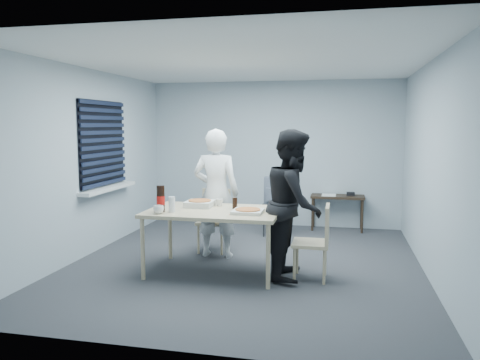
% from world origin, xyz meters
% --- Properties ---
extents(room, '(5.00, 5.00, 5.00)m').
position_xyz_m(room, '(-2.20, 0.40, 1.44)').
color(room, '#303135').
rests_on(room, ground).
extents(dining_table, '(1.61, 1.02, 0.78)m').
position_xyz_m(dining_table, '(-0.31, -0.46, 0.72)').
color(dining_table, '#C3B187').
rests_on(dining_table, ground).
extents(chair_far, '(0.42, 0.42, 0.89)m').
position_xyz_m(chair_far, '(-0.58, 0.57, 0.51)').
color(chair_far, '#C3B187').
rests_on(chair_far, ground).
extents(chair_right, '(0.42, 0.42, 0.89)m').
position_xyz_m(chair_right, '(0.96, -0.46, 0.51)').
color(chair_right, '#C3B187').
rests_on(chair_right, ground).
extents(person_white, '(0.65, 0.42, 1.77)m').
position_xyz_m(person_white, '(-0.47, 0.25, 0.89)').
color(person_white, white).
rests_on(person_white, ground).
extents(person_black, '(0.47, 0.86, 1.77)m').
position_xyz_m(person_black, '(0.66, -0.40, 0.89)').
color(person_black, black).
rests_on(person_black, ground).
extents(side_table, '(0.91, 0.40, 0.61)m').
position_xyz_m(side_table, '(1.16, 2.28, 0.53)').
color(side_table, '#2F1F18').
rests_on(side_table, ground).
extents(stool, '(0.38, 0.38, 0.52)m').
position_xyz_m(stool, '(0.14, 1.66, 0.41)').
color(stool, black).
rests_on(stool, ground).
extents(backpack, '(0.32, 0.24, 0.45)m').
position_xyz_m(backpack, '(0.14, 1.64, 0.74)').
color(backpack, slate).
rests_on(backpack, stool).
extents(pizza_box_a, '(0.34, 0.34, 0.08)m').
position_xyz_m(pizza_box_a, '(-0.55, -0.26, 0.82)').
color(pizza_box_a, silver).
rests_on(pizza_box_a, dining_table).
extents(pizza_box_b, '(0.35, 0.35, 0.05)m').
position_xyz_m(pizza_box_b, '(0.14, -0.56, 0.81)').
color(pizza_box_b, silver).
rests_on(pizza_box_b, dining_table).
extents(mug_a, '(0.17, 0.17, 0.10)m').
position_xyz_m(mug_a, '(-0.88, -0.83, 0.83)').
color(mug_a, white).
rests_on(mug_a, dining_table).
extents(mug_b, '(0.10, 0.10, 0.09)m').
position_xyz_m(mug_b, '(-0.32, -0.16, 0.83)').
color(mug_b, white).
rests_on(mug_b, dining_table).
extents(cola_glass, '(0.08, 0.08, 0.14)m').
position_xyz_m(cola_glass, '(-0.08, -0.30, 0.85)').
color(cola_glass, black).
rests_on(cola_glass, dining_table).
extents(soda_bottle, '(0.10, 0.10, 0.32)m').
position_xyz_m(soda_bottle, '(-0.90, -0.69, 0.94)').
color(soda_bottle, black).
rests_on(soda_bottle, dining_table).
extents(plastic_cups, '(0.10, 0.10, 0.19)m').
position_xyz_m(plastic_cups, '(-0.76, -0.69, 0.88)').
color(plastic_cups, silver).
rests_on(plastic_cups, dining_table).
extents(rubber_band, '(0.05, 0.05, 0.00)m').
position_xyz_m(rubber_band, '(-0.03, -0.71, 0.78)').
color(rubber_band, red).
rests_on(rubber_band, dining_table).
extents(papers, '(0.31, 0.37, 0.01)m').
position_xyz_m(papers, '(1.01, 2.28, 0.61)').
color(papers, white).
rests_on(papers, side_table).
extents(black_box, '(0.15, 0.12, 0.06)m').
position_xyz_m(black_box, '(1.38, 2.31, 0.64)').
color(black_box, black).
rests_on(black_box, side_table).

